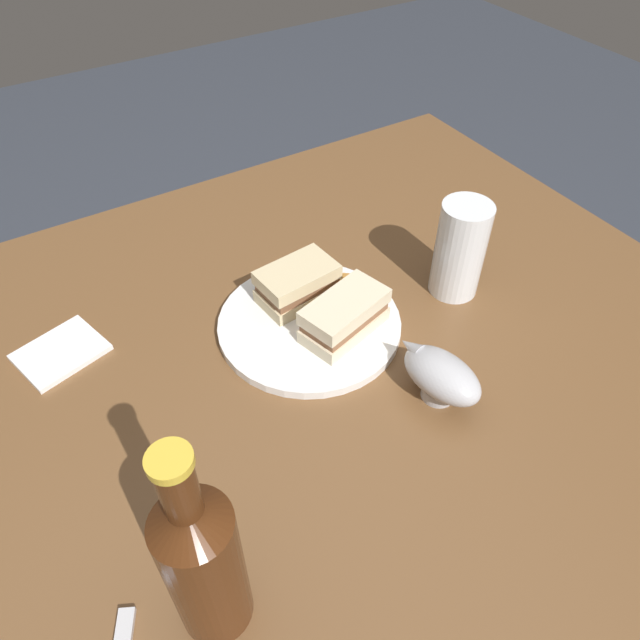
{
  "coord_description": "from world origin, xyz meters",
  "views": [
    {
      "loc": [
        0.31,
        0.48,
        1.32
      ],
      "look_at": [
        0.01,
        -0.02,
        0.73
      ],
      "focal_mm": 33.18,
      "sensor_mm": 36.0,
      "label": 1
    }
  ],
  "objects_px": {
    "napkin": "(61,352)",
    "plate": "(309,324)",
    "sandwich_half_right": "(295,285)",
    "gravy_boat": "(441,375)",
    "pint_glass": "(460,256)",
    "sandwich_half_left": "(344,315)",
    "cider_bottle": "(203,561)"
  },
  "relations": [
    {
      "from": "sandwich_half_left",
      "to": "pint_glass",
      "type": "height_order",
      "value": "pint_glass"
    },
    {
      "from": "plate",
      "to": "napkin",
      "type": "height_order",
      "value": "plate"
    },
    {
      "from": "gravy_boat",
      "to": "cider_bottle",
      "type": "bearing_deg",
      "value": 15.09
    },
    {
      "from": "pint_glass",
      "to": "cider_bottle",
      "type": "relative_size",
      "value": 0.56
    },
    {
      "from": "cider_bottle",
      "to": "gravy_boat",
      "type": "bearing_deg",
      "value": -164.91
    },
    {
      "from": "sandwich_half_right",
      "to": "napkin",
      "type": "height_order",
      "value": "sandwich_half_right"
    },
    {
      "from": "plate",
      "to": "sandwich_half_right",
      "type": "xyz_separation_m",
      "value": [
        -0.01,
        -0.05,
        0.03
      ]
    },
    {
      "from": "plate",
      "to": "cider_bottle",
      "type": "height_order",
      "value": "cider_bottle"
    },
    {
      "from": "gravy_boat",
      "to": "napkin",
      "type": "xyz_separation_m",
      "value": [
        0.4,
        -0.33,
        -0.04
      ]
    },
    {
      "from": "sandwich_half_right",
      "to": "cider_bottle",
      "type": "bearing_deg",
      "value": 50.24
    },
    {
      "from": "napkin",
      "to": "plate",
      "type": "bearing_deg",
      "value": 157.32
    },
    {
      "from": "cider_bottle",
      "to": "sandwich_half_right",
      "type": "bearing_deg",
      "value": -129.76
    },
    {
      "from": "sandwich_half_right",
      "to": "cider_bottle",
      "type": "distance_m",
      "value": 0.45
    },
    {
      "from": "cider_bottle",
      "to": "sandwich_half_left",
      "type": "bearing_deg",
      "value": -141.16
    },
    {
      "from": "plate",
      "to": "pint_glass",
      "type": "distance_m",
      "value": 0.24
    },
    {
      "from": "sandwich_half_right",
      "to": "napkin",
      "type": "bearing_deg",
      "value": -14.26
    },
    {
      "from": "plate",
      "to": "sandwich_half_right",
      "type": "distance_m",
      "value": 0.06
    },
    {
      "from": "sandwich_half_left",
      "to": "cider_bottle",
      "type": "relative_size",
      "value": 0.5
    },
    {
      "from": "sandwich_half_right",
      "to": "gravy_boat",
      "type": "bearing_deg",
      "value": 106.57
    },
    {
      "from": "gravy_boat",
      "to": "plate",
      "type": "bearing_deg",
      "value": -67.7
    },
    {
      "from": "sandwich_half_right",
      "to": "gravy_boat",
      "type": "height_order",
      "value": "sandwich_half_right"
    },
    {
      "from": "sandwich_half_left",
      "to": "napkin",
      "type": "distance_m",
      "value": 0.4
    },
    {
      "from": "cider_bottle",
      "to": "plate",
      "type": "bearing_deg",
      "value": -133.74
    },
    {
      "from": "sandwich_half_left",
      "to": "gravy_boat",
      "type": "relative_size",
      "value": 1.05
    },
    {
      "from": "cider_bottle",
      "to": "napkin",
      "type": "xyz_separation_m",
      "value": [
        0.05,
        -0.42,
        -0.11
      ]
    },
    {
      "from": "plate",
      "to": "sandwich_half_right",
      "type": "relative_size",
      "value": 2.21
    },
    {
      "from": "sandwich_half_right",
      "to": "pint_glass",
      "type": "distance_m",
      "value": 0.25
    },
    {
      "from": "sandwich_half_left",
      "to": "napkin",
      "type": "bearing_deg",
      "value": -26.28
    },
    {
      "from": "sandwich_half_left",
      "to": "napkin",
      "type": "relative_size",
      "value": 1.24
    },
    {
      "from": "sandwich_half_right",
      "to": "pint_glass",
      "type": "bearing_deg",
      "value": 157.16
    },
    {
      "from": "pint_glass",
      "to": "cider_bottle",
      "type": "bearing_deg",
      "value": 25.58
    },
    {
      "from": "sandwich_half_left",
      "to": "pint_glass",
      "type": "bearing_deg",
      "value": 178.81
    }
  ]
}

